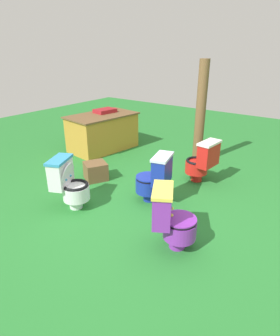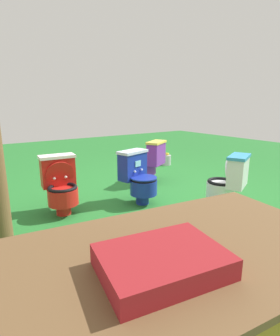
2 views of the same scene
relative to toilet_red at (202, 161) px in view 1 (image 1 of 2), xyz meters
The scene contains 8 objects.
ground 1.43m from the toilet_red, behind, with size 14.00×14.00×0.00m, color #26752D.
toilet_red is the anchor object (origin of this frame).
toilet_purple 1.81m from the toilet_red, 165.04° to the right, with size 0.59×0.63×0.73m.
toilet_blue 1.04m from the toilet_red, 165.21° to the left, with size 0.52×0.58×0.73m.
toilet_white 2.15m from the toilet_red, 148.87° to the left, with size 0.57×0.61×0.73m.
vendor_table 2.48m from the toilet_red, 83.92° to the left, with size 1.56×1.05×0.85m.
wooden_post 1.03m from the toilet_red, 30.13° to the left, with size 0.18×0.18×1.91m, color brown.
small_crate 1.78m from the toilet_red, 123.28° to the left, with size 0.34×0.35×0.30m, color brown.
Camera 1 is at (-2.68, -1.92, 2.08)m, focal length 30.25 mm.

